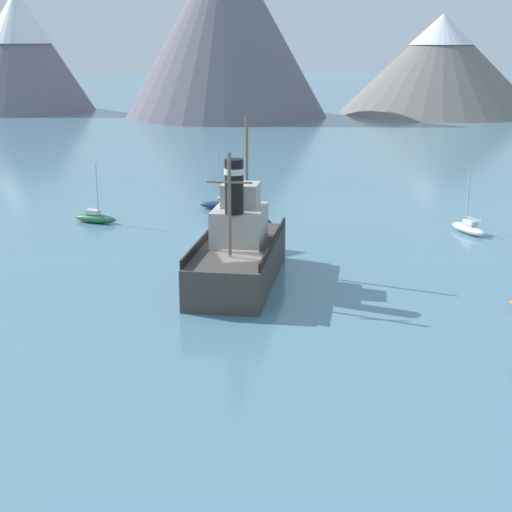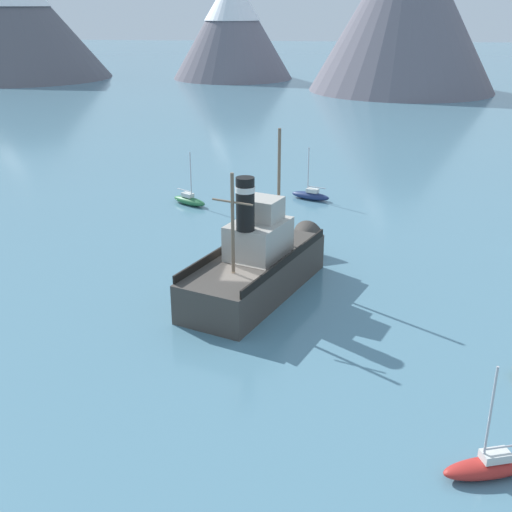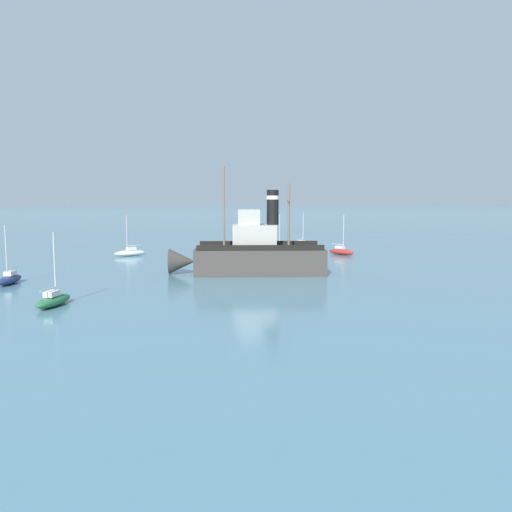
# 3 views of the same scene
# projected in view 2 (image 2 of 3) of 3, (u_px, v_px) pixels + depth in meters

# --- Properties ---
(ground_plane) EXTENTS (600.00, 600.00, 0.00)m
(ground_plane) POSITION_uv_depth(u_px,v_px,m) (245.00, 310.00, 38.43)
(ground_plane) COLOR teal
(mountain_ridge) EXTENTS (175.55, 59.23, 33.77)m
(mountain_ridge) POSITION_uv_depth(u_px,v_px,m) (268.00, 19.00, 140.60)
(mountain_ridge) COLOR #56545B
(mountain_ridge) RESTS_ON ground
(old_tugboat) EXTENTS (8.44, 14.65, 9.90)m
(old_tugboat) POSITION_uv_depth(u_px,v_px,m) (259.00, 263.00, 40.49)
(old_tugboat) COLOR #423D38
(old_tugboat) RESTS_ON ground
(sailboat_red) EXTENTS (3.95, 2.23, 4.90)m
(sailboat_red) POSITION_uv_depth(u_px,v_px,m) (489.00, 466.00, 24.80)
(sailboat_red) COLOR #B22823
(sailboat_red) RESTS_ON ground
(sailboat_green) EXTENTS (3.78, 3.00, 4.90)m
(sailboat_green) POSITION_uv_depth(u_px,v_px,m) (189.00, 200.00, 58.42)
(sailboat_green) COLOR #286B3D
(sailboat_green) RESTS_ON ground
(sailboat_navy) EXTENTS (3.92, 2.53, 4.90)m
(sailboat_navy) POSITION_uv_depth(u_px,v_px,m) (311.00, 195.00, 59.96)
(sailboat_navy) COLOR navy
(sailboat_navy) RESTS_ON ground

